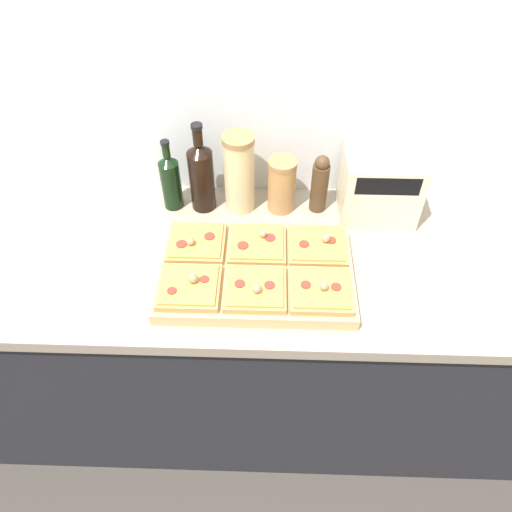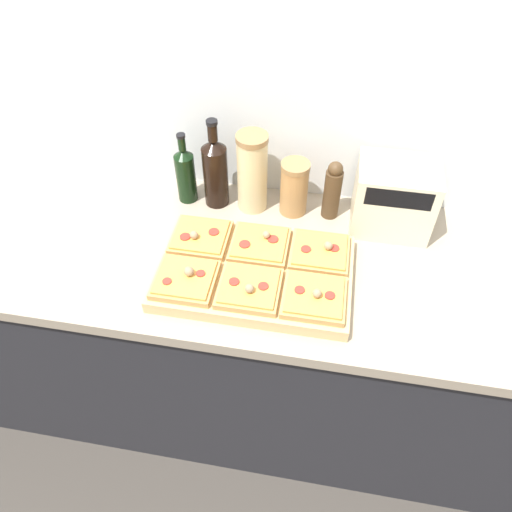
{
  "view_description": "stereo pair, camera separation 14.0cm",
  "coord_description": "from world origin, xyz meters",
  "px_view_note": "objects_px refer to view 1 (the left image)",
  "views": [
    {
      "loc": [
        0.03,
        -0.72,
        1.99
      ],
      "look_at": [
        -0.0,
        0.26,
        0.95
      ],
      "focal_mm": 35.0,
      "sensor_mm": 36.0,
      "label": 1
    },
    {
      "loc": [
        0.17,
        -0.7,
        1.99
      ],
      "look_at": [
        -0.0,
        0.26,
        0.95
      ],
      "focal_mm": 35.0,
      "sensor_mm": 36.0,
      "label": 2
    }
  ],
  "objects_px": {
    "pepper_mill": "(320,184)",
    "grain_jar_tall": "(239,173)",
    "grain_jar_short": "(282,185)",
    "toaster_oven": "(380,186)",
    "wine_bottle": "(201,175)",
    "cutting_board": "(256,273)",
    "olive_oil_bottle": "(171,181)"
  },
  "relations": [
    {
      "from": "pepper_mill",
      "to": "grain_jar_tall",
      "type": "bearing_deg",
      "value": 180.0
    },
    {
      "from": "grain_jar_short",
      "to": "toaster_oven",
      "type": "distance_m",
      "value": 0.31
    },
    {
      "from": "wine_bottle",
      "to": "grain_jar_tall",
      "type": "distance_m",
      "value": 0.12
    },
    {
      "from": "grain_jar_tall",
      "to": "pepper_mill",
      "type": "distance_m",
      "value": 0.26
    },
    {
      "from": "wine_bottle",
      "to": "grain_jar_tall",
      "type": "height_order",
      "value": "wine_bottle"
    },
    {
      "from": "pepper_mill",
      "to": "grain_jar_short",
      "type": "bearing_deg",
      "value": 180.0
    },
    {
      "from": "cutting_board",
      "to": "pepper_mill",
      "type": "relative_size",
      "value": 2.68
    },
    {
      "from": "grain_jar_tall",
      "to": "grain_jar_short",
      "type": "relative_size",
      "value": 1.45
    },
    {
      "from": "cutting_board",
      "to": "grain_jar_tall",
      "type": "relative_size",
      "value": 2.03
    },
    {
      "from": "grain_jar_tall",
      "to": "grain_jar_short",
      "type": "distance_m",
      "value": 0.14
    },
    {
      "from": "cutting_board",
      "to": "wine_bottle",
      "type": "distance_m",
      "value": 0.38
    },
    {
      "from": "olive_oil_bottle",
      "to": "grain_jar_short",
      "type": "xyz_separation_m",
      "value": [
        0.36,
        0.0,
        -0.01
      ]
    },
    {
      "from": "grain_jar_tall",
      "to": "pepper_mill",
      "type": "bearing_deg",
      "value": 0.0
    },
    {
      "from": "grain_jar_tall",
      "to": "pepper_mill",
      "type": "xyz_separation_m",
      "value": [
        0.26,
        0.0,
        -0.04
      ]
    },
    {
      "from": "cutting_board",
      "to": "pepper_mill",
      "type": "distance_m",
      "value": 0.38
    },
    {
      "from": "cutting_board",
      "to": "pepper_mill",
      "type": "xyz_separation_m",
      "value": [
        0.19,
        0.31,
        0.08
      ]
    },
    {
      "from": "wine_bottle",
      "to": "grain_jar_short",
      "type": "distance_m",
      "value": 0.26
    },
    {
      "from": "cutting_board",
      "to": "toaster_oven",
      "type": "distance_m",
      "value": 0.49
    },
    {
      "from": "olive_oil_bottle",
      "to": "grain_jar_short",
      "type": "height_order",
      "value": "olive_oil_bottle"
    },
    {
      "from": "grain_jar_tall",
      "to": "toaster_oven",
      "type": "relative_size",
      "value": 1.04
    },
    {
      "from": "cutting_board",
      "to": "grain_jar_short",
      "type": "distance_m",
      "value": 0.33
    },
    {
      "from": "toaster_oven",
      "to": "wine_bottle",
      "type": "bearing_deg",
      "value": 178.32
    },
    {
      "from": "wine_bottle",
      "to": "pepper_mill",
      "type": "xyz_separation_m",
      "value": [
        0.38,
        0.0,
        -0.03
      ]
    },
    {
      "from": "wine_bottle",
      "to": "pepper_mill",
      "type": "distance_m",
      "value": 0.38
    },
    {
      "from": "wine_bottle",
      "to": "olive_oil_bottle",
      "type": "bearing_deg",
      "value": 180.0
    },
    {
      "from": "pepper_mill",
      "to": "toaster_oven",
      "type": "relative_size",
      "value": 0.79
    },
    {
      "from": "grain_jar_tall",
      "to": "toaster_oven",
      "type": "bearing_deg",
      "value": -2.14
    },
    {
      "from": "pepper_mill",
      "to": "toaster_oven",
      "type": "distance_m",
      "value": 0.19
    },
    {
      "from": "cutting_board",
      "to": "grain_jar_tall",
      "type": "height_order",
      "value": "grain_jar_tall"
    },
    {
      "from": "wine_bottle",
      "to": "pepper_mill",
      "type": "bearing_deg",
      "value": 0.0
    },
    {
      "from": "olive_oil_bottle",
      "to": "grain_jar_tall",
      "type": "bearing_deg",
      "value": 0.0
    },
    {
      "from": "grain_jar_tall",
      "to": "olive_oil_bottle",
      "type": "bearing_deg",
      "value": 180.0
    }
  ]
}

